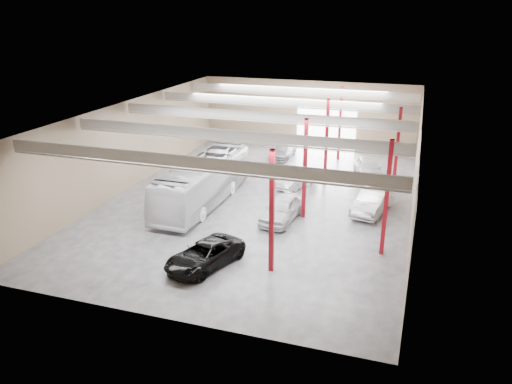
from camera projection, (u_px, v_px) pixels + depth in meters
The scene contains 8 objects.
depot_shell at pixel (264, 136), 36.61m from camera, with size 22.12×32.12×7.06m.
coach_bus at pixel (203, 181), 36.99m from camera, with size 2.88×12.29×3.42m, color silver.
black_sedan at pixel (205, 255), 28.13m from camera, with size 2.35×5.09×1.42m, color black.
car_row_a at pixel (282, 209), 34.24m from camera, with size 1.97×4.90×1.67m, color silver.
car_row_b at pixel (297, 178), 40.80m from camera, with size 1.52×4.36×1.44m, color #B9B9BE.
car_row_c at pixel (283, 151), 48.84m from camera, with size 1.86×4.57×1.33m, color slate.
car_right_near at pixel (373, 201), 35.61m from camera, with size 1.81×5.20×1.71m, color #BCBCC1.
car_right_far at pixel (368, 168), 43.06m from camera, with size 1.96×4.87×1.66m, color silver.
Camera 1 is at (10.64, -33.72, 13.77)m, focal length 35.00 mm.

